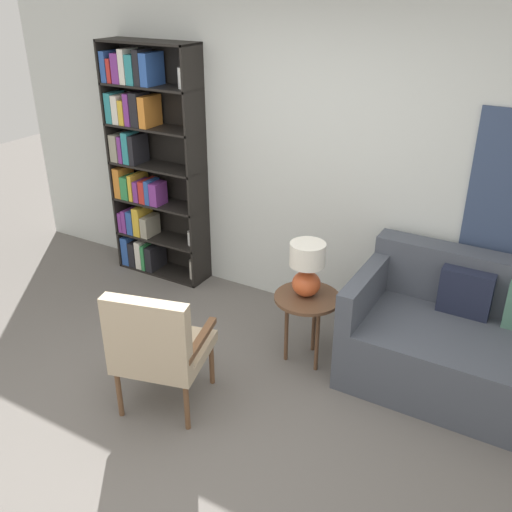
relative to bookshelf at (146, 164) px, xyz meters
The scene contains 7 objects.
ground_plane 2.68m from the bookshelf, 48.84° to the right, with size 14.00×14.00×0.00m, color #66605B.
wall_back 1.67m from the bookshelf, ahead, with size 6.40×0.08×2.70m.
bookshelf is the anchor object (origin of this frame).
armchair 2.19m from the bookshelf, 49.60° to the right, with size 0.68×0.69×0.92m.
couch 3.30m from the bookshelf, ahead, with size 1.85×0.95×0.90m.
side_table 2.15m from the bookshelf, 17.43° to the right, with size 0.49×0.49×0.56m.
table_lamp 2.06m from the bookshelf, 17.19° to the right, with size 0.26×0.26×0.41m.
Camera 1 is at (1.83, -2.07, 2.66)m, focal length 40.00 mm.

